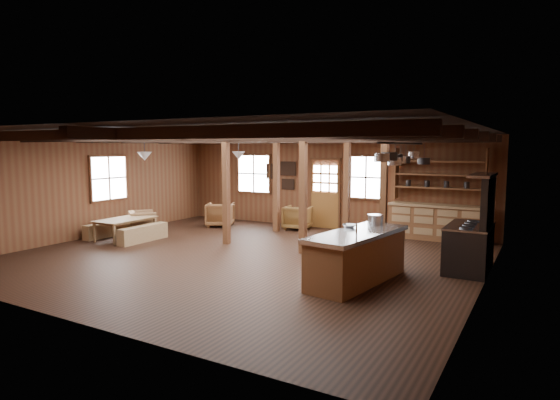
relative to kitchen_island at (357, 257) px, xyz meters
name	(u,v)px	position (x,y,z in m)	size (l,w,h in m)	color
room	(243,196)	(-2.94, 0.61, 0.92)	(10.04, 9.04, 2.84)	black
ceiling_joists	(247,138)	(-2.94, 0.79, 2.20)	(9.80, 8.82, 0.18)	black
timber_posts	(305,189)	(-2.42, 2.69, 0.92)	(3.95, 2.35, 2.80)	#472C14
back_door	(325,199)	(-2.94, 5.06, 0.40)	(1.02, 0.08, 2.15)	brown
window_back_left	(254,174)	(-5.54, 5.07, 1.12)	(1.32, 0.06, 1.32)	white
window_back_right	(366,177)	(-1.64, 5.07, 1.12)	(1.02, 0.06, 1.32)	white
window_left	(109,178)	(-7.90, 1.11, 1.12)	(0.14, 1.24, 1.32)	white
notice_boards	(283,173)	(-4.44, 5.06, 1.16)	(1.08, 0.03, 0.90)	silver
back_counter	(437,218)	(0.46, 4.81, 0.12)	(2.55, 0.60, 2.45)	brown
pendant_lamps	(193,156)	(-5.19, 1.61, 1.77)	(1.86, 2.36, 0.66)	#2C2C2E
pot_rack	(401,158)	(0.53, 0.84, 1.80)	(0.43, 3.00, 0.46)	#2C2C2E
kitchen_island	(357,257)	(0.00, 0.00, 0.00)	(1.23, 2.60, 1.20)	brown
step_stool	(339,241)	(-1.33, 2.31, -0.25)	(0.51, 0.36, 0.45)	olive
commercial_range	(472,240)	(1.71, 1.89, 0.16)	(0.81, 1.59, 1.96)	#2C2C2E
dining_table	(127,229)	(-6.84, 0.74, -0.20)	(1.60, 0.89, 0.56)	olive
bench_wall	(108,229)	(-7.59, 0.74, -0.28)	(0.27, 1.46, 0.40)	olive
bench_aisle	(143,234)	(-6.22, 0.74, -0.27)	(0.29, 1.54, 0.42)	olive
armchair_a	(220,215)	(-5.89, 3.65, -0.11)	(0.80, 0.82, 0.75)	brown
armchair_b	(298,218)	(-3.54, 4.41, -0.12)	(0.76, 0.78, 0.71)	brown
armchair_c	(143,222)	(-7.14, 1.61, -0.15)	(0.71, 0.73, 0.66)	#986B45
counter_pot	(376,219)	(0.01, 1.00, 0.56)	(0.32, 0.32, 0.19)	silver
bowl	(350,226)	(-0.29, 0.36, 0.49)	(0.26, 0.26, 0.06)	silver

